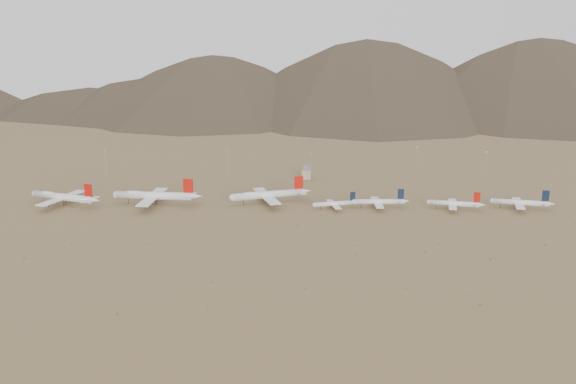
# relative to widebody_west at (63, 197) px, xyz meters

# --- Properties ---
(ground) EXTENTS (3000.00, 3000.00, 0.00)m
(ground) POSITION_rel_widebody_west_xyz_m (154.36, -21.86, -6.53)
(ground) COLOR olive
(ground) RESTS_ON ground
(mountain_ridge) EXTENTS (4400.00, 1000.00, 300.00)m
(mountain_ridge) POSITION_rel_widebody_west_xyz_m (154.36, 878.14, 143.47)
(mountain_ridge) COLOR #4C3C2E
(mountain_ridge) RESTS_ON ground
(widebody_west) EXTENTS (61.61, 48.94, 18.93)m
(widebody_west) POSITION_rel_widebody_west_xyz_m (0.00, 0.00, 0.00)
(widebody_west) COLOR silver
(widebody_west) RESTS_ON ground
(widebody_centre) EXTENTS (71.01, 54.47, 21.08)m
(widebody_centre) POSITION_rel_widebody_west_xyz_m (70.01, 5.21, 0.74)
(widebody_centre) COLOR silver
(widebody_centre) RESTS_ON ground
(widebody_east) EXTENTS (63.24, 50.63, 19.79)m
(widebody_east) POSITION_rel_widebody_west_xyz_m (157.17, 15.00, 0.30)
(widebody_east) COLOR silver
(widebody_east) RESTS_ON ground
(narrowbody_a) EXTENTS (36.51, 27.04, 12.37)m
(narrowbody_a) POSITION_rel_widebody_west_xyz_m (209.58, 2.52, -2.51)
(narrowbody_a) COLOR silver
(narrowbody_a) RESTS_ON ground
(narrowbody_b) EXTENTS (44.52, 32.06, 14.69)m
(narrowbody_b) POSITION_rel_widebody_west_xyz_m (242.97, 7.11, -1.76)
(narrowbody_b) COLOR silver
(narrowbody_b) RESTS_ON ground
(narrowbody_c) EXTENTS (43.05, 31.41, 14.31)m
(narrowbody_c) POSITION_rel_widebody_west_xyz_m (299.29, 5.50, -1.88)
(narrowbody_c) COLOR silver
(narrowbody_c) RESTS_ON ground
(narrowbody_d) EXTENTS (46.70, 34.05, 15.51)m
(narrowbody_d) POSITION_rel_widebody_west_xyz_m (349.39, 9.77, -1.49)
(narrowbody_d) COLOR silver
(narrowbody_d) RESTS_ON ground
(control_tower) EXTENTS (8.00, 8.00, 12.00)m
(control_tower) POSITION_rel_widebody_west_xyz_m (184.36, 98.14, -1.21)
(control_tower) COLOR tan
(control_tower) RESTS_ON ground
(mast_far_west) EXTENTS (2.00, 0.60, 25.70)m
(mast_far_west) POSITION_rel_widebody_west_xyz_m (1.06, 96.91, 7.68)
(mast_far_west) COLOR gray
(mast_far_west) RESTS_ON ground
(mast_west) EXTENTS (2.00, 0.60, 25.70)m
(mast_west) POSITION_rel_widebody_west_xyz_m (111.31, 106.53, 7.68)
(mast_west) COLOR gray
(mast_west) RESTS_ON ground
(mast_centre) EXTENTS (2.00, 0.60, 25.70)m
(mast_centre) POSITION_rel_widebody_west_xyz_m (188.68, 87.29, 7.68)
(mast_centre) COLOR gray
(mast_centre) RESTS_ON ground
(mast_east) EXTENTS (2.00, 0.60, 25.70)m
(mast_east) POSITION_rel_widebody_west_xyz_m (285.85, 123.11, 7.68)
(mast_east) COLOR gray
(mast_east) RESTS_ON ground
(mast_far_east) EXTENTS (2.00, 0.60, 25.70)m
(mast_far_east) POSITION_rel_widebody_west_xyz_m (344.63, 104.56, 7.68)
(mast_far_east) COLOR gray
(mast_far_east) RESTS_ON ground
(desert_scrub) EXTENTS (430.43, 178.83, 0.89)m
(desert_scrub) POSITION_rel_widebody_west_xyz_m (181.22, -104.92, -6.19)
(desert_scrub) COLOR brown
(desert_scrub) RESTS_ON ground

